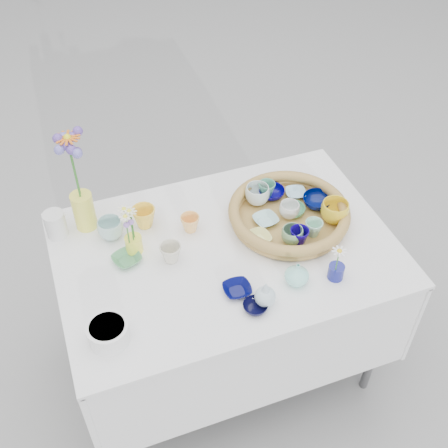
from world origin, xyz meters
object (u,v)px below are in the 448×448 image
object	(u,v)px
bud_vase_seafoam	(297,274)
tall_vase_yellow	(84,211)
wicker_tray	(289,214)
display_table	(225,360)

from	to	relation	value
bud_vase_seafoam	tall_vase_yellow	world-z (taller)	tall_vase_yellow
wicker_tray	tall_vase_yellow	world-z (taller)	tall_vase_yellow
wicker_tray	tall_vase_yellow	xyz separation A→B (m)	(-0.75, 0.25, 0.04)
display_table	wicker_tray	bearing A→B (deg)	10.12
wicker_tray	display_table	bearing A→B (deg)	-169.88
display_table	wicker_tray	xyz separation A→B (m)	(0.28, 0.05, 0.80)
display_table	tall_vase_yellow	bearing A→B (deg)	147.45
bud_vase_seafoam	tall_vase_yellow	xyz separation A→B (m)	(-0.64, 0.54, 0.03)
bud_vase_seafoam	tall_vase_yellow	size ratio (longest dim) A/B	0.57
display_table	tall_vase_yellow	distance (m)	1.01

